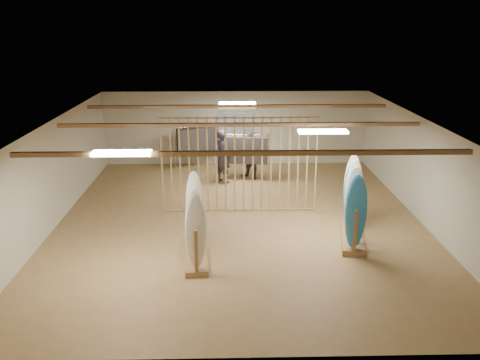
{
  "coord_description": "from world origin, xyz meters",
  "views": [
    {
      "loc": [
        -0.34,
        -13.12,
        5.32
      ],
      "look_at": [
        0.0,
        0.0,
        1.2
      ],
      "focal_mm": 38.0,
      "sensor_mm": 36.0,
      "label": 1
    }
  ],
  "objects_px": {
    "clothing_rack_a": "(196,140)",
    "shopper_b": "(251,152)",
    "rack_left": "(196,234)",
    "shopper_a": "(223,153)",
    "clothing_rack_b": "(247,150)",
    "rack_right": "(353,213)"
  },
  "relations": [
    {
      "from": "clothing_rack_b",
      "to": "shopper_b",
      "type": "xyz_separation_m",
      "value": [
        0.14,
        0.05,
        -0.11
      ]
    },
    {
      "from": "clothing_rack_b",
      "to": "shopper_b",
      "type": "relative_size",
      "value": 0.86
    },
    {
      "from": "rack_right",
      "to": "shopper_a",
      "type": "relative_size",
      "value": 1.17
    },
    {
      "from": "rack_right",
      "to": "clothing_rack_a",
      "type": "bearing_deg",
      "value": 134.37
    },
    {
      "from": "rack_right",
      "to": "clothing_rack_a",
      "type": "relative_size",
      "value": 1.49
    },
    {
      "from": "clothing_rack_a",
      "to": "clothing_rack_b",
      "type": "distance_m",
      "value": 2.36
    },
    {
      "from": "clothing_rack_a",
      "to": "shopper_b",
      "type": "relative_size",
      "value": 0.86
    },
    {
      "from": "clothing_rack_a",
      "to": "clothing_rack_b",
      "type": "height_order",
      "value": "clothing_rack_a"
    },
    {
      "from": "rack_left",
      "to": "clothing_rack_a",
      "type": "bearing_deg",
      "value": 88.93
    },
    {
      "from": "shopper_b",
      "to": "clothing_rack_a",
      "type": "bearing_deg",
      "value": -175.2
    },
    {
      "from": "shopper_b",
      "to": "rack_left",
      "type": "bearing_deg",
      "value": -63.21
    },
    {
      "from": "rack_right",
      "to": "shopper_b",
      "type": "bearing_deg",
      "value": 125.67
    },
    {
      "from": "clothing_rack_b",
      "to": "shopper_a",
      "type": "relative_size",
      "value": 0.79
    },
    {
      "from": "rack_left",
      "to": "shopper_a",
      "type": "xyz_separation_m",
      "value": [
        0.59,
        5.9,
        0.42
      ]
    },
    {
      "from": "clothing_rack_b",
      "to": "clothing_rack_a",
      "type": "bearing_deg",
      "value": 148.06
    },
    {
      "from": "rack_right",
      "to": "clothing_rack_b",
      "type": "distance_m",
      "value": 5.67
    },
    {
      "from": "rack_right",
      "to": "clothing_rack_b",
      "type": "height_order",
      "value": "rack_right"
    },
    {
      "from": "clothing_rack_a",
      "to": "shopper_b",
      "type": "bearing_deg",
      "value": -60.66
    },
    {
      "from": "shopper_a",
      "to": "shopper_b",
      "type": "height_order",
      "value": "shopper_a"
    },
    {
      "from": "rack_right",
      "to": "shopper_a",
      "type": "height_order",
      "value": "shopper_a"
    },
    {
      "from": "clothing_rack_b",
      "to": "shopper_b",
      "type": "bearing_deg",
      "value": 25.39
    },
    {
      "from": "shopper_a",
      "to": "rack_right",
      "type": "bearing_deg",
      "value": 167.93
    }
  ]
}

